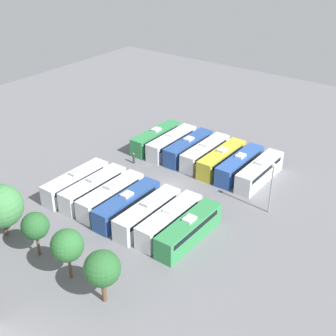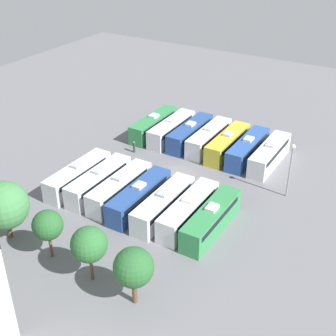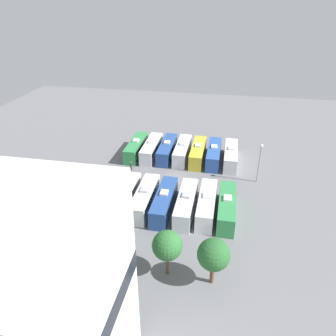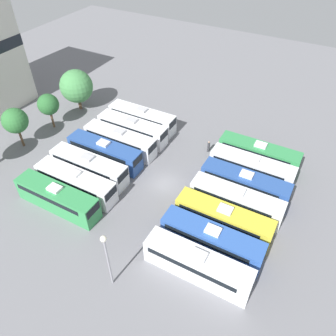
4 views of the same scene
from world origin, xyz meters
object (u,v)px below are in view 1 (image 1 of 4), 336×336
at_px(light_pole, 272,179).
at_px(tree_3, 1,206).
at_px(bus_10, 127,204).
at_px(bus_9, 148,213).
at_px(tree_0, 102,269).
at_px(bus_13, 76,182).
at_px(bus_2, 222,159).
at_px(worker_person, 134,158).
at_px(bus_4, 188,147).
at_px(bus_11, 111,196).
at_px(tree_1, 67,245).
at_px(bus_0, 260,171).
at_px(bus_1, 240,165).
at_px(bus_3, 205,153).
at_px(bus_5, 172,143).
at_px(tree_2, 35,226).
at_px(bus_7, 189,229).
at_px(bus_12, 93,188).
at_px(bus_6, 156,138).
at_px(bus_8, 170,220).

distance_m(light_pole, tree_3, 34.86).
bearing_deg(bus_10, bus_9, -179.53).
bearing_deg(bus_9, tree_0, 110.48).
relative_size(bus_9, bus_13, 1.00).
xyz_separation_m(bus_2, bus_10, (3.31, 19.19, 0.00)).
height_order(bus_13, worker_person, bus_13).
bearing_deg(bus_13, bus_4, -108.78).
xyz_separation_m(bus_11, tree_1, (-6.34, 13.58, 2.79)).
xyz_separation_m(bus_0, tree_1, (7.01, 32.30, 2.79)).
bearing_deg(bus_4, light_pole, 158.17).
bearing_deg(tree_1, worker_person, -64.29).
xyz_separation_m(bus_10, worker_person, (9.12, -12.07, -0.82)).
xyz_separation_m(bus_1, bus_3, (6.64, -0.37, 0.00)).
relative_size(bus_5, worker_person, 6.08).
distance_m(tree_1, tree_2, 6.05).
distance_m(bus_11, tree_2, 13.30).
distance_m(bus_7, bus_12, 16.52).
bearing_deg(bus_4, bus_10, 99.68).
relative_size(bus_9, tree_3, 1.57).
bearing_deg(bus_4, tree_3, 79.11).
height_order(bus_4, bus_13, same).
relative_size(bus_2, bus_6, 1.00).
bearing_deg(tree_1, tree_2, -4.89).
relative_size(bus_5, bus_9, 1.00).
bearing_deg(light_pole, bus_0, -54.28).
xyz_separation_m(bus_6, tree_1, (-13.11, 32.46, 2.79)).
bearing_deg(bus_13, tree_3, 92.00).
xyz_separation_m(bus_5, tree_0, (-15.29, 32.86, 2.63)).
bearing_deg(bus_9, bus_7, -177.54).
relative_size(bus_11, tree_3, 1.57).
relative_size(bus_2, bus_8, 1.00).
xyz_separation_m(bus_1, bus_5, (13.30, -0.14, 0.00)).
relative_size(worker_person, light_pole, 0.24).
height_order(bus_9, bus_11, same).
height_order(bus_13, tree_2, tree_2).
bearing_deg(bus_0, bus_9, 70.99).
distance_m(bus_5, bus_9, 21.76).
height_order(bus_2, tree_0, tree_0).
bearing_deg(light_pole, bus_4, -21.83).
relative_size(tree_1, tree_3, 0.89).
xyz_separation_m(bus_2, bus_6, (13.34, -0.02, 0.00)).
relative_size(tree_2, tree_3, 0.82).
height_order(bus_11, tree_0, tree_0).
bearing_deg(bus_11, bus_0, -125.50).
bearing_deg(tree_3, bus_11, -115.64).
relative_size(bus_0, worker_person, 6.08).
bearing_deg(bus_1, bus_3, -3.18).
bearing_deg(bus_11, bus_6, -70.30).
distance_m(bus_10, bus_11, 3.29).
bearing_deg(bus_11, bus_7, 179.85).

